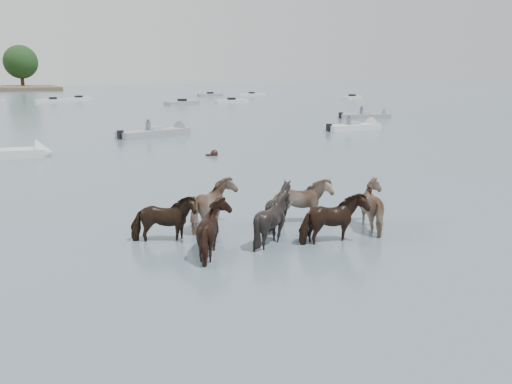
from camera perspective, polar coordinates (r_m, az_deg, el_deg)
name	(u,v)px	position (r m, az deg, el deg)	size (l,w,h in m)	color
ground	(340,257)	(13.94, 9.05, -6.95)	(400.00, 400.00, 0.00)	#495C6A
pony_herd	(273,215)	(15.42, 1.90, -2.51)	(8.01, 4.37, 1.69)	black
swimming_pony	(214,154)	(30.55, -4.60, 4.12)	(0.72, 0.44, 0.44)	black
motorboat_b	(6,154)	(32.75, -25.30, 3.74)	(6.34, 2.45, 1.92)	silver
motorboat_c	(163,132)	(41.04, -10.01, 6.35)	(6.33, 3.47, 1.92)	gray
motorboat_d	(360,127)	(45.20, 11.12, 6.88)	(5.49, 1.80, 1.92)	silver
motorboat_e	(372,116)	(57.06, 12.34, 8.00)	(5.82, 3.26, 1.92)	gray
distant_flotilla	(49,102)	(88.43, -21.40, 9.03)	(104.55, 30.32, 0.93)	silver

